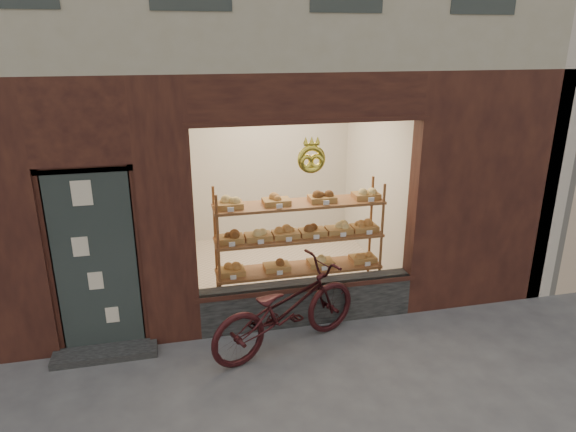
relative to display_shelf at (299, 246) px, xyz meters
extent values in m
cube|color=black|center=(0.00, -0.42, -0.60)|extent=(2.70, 0.25, 0.55)
cube|color=#2A3332|center=(-2.45, -0.49, 0.23)|extent=(0.90, 0.04, 2.15)
cube|color=black|center=(-2.45, -0.65, -0.83)|extent=(1.15, 0.35, 0.08)
torus|color=yellow|center=(0.00, -0.53, 1.28)|extent=(0.33, 0.07, 0.33)
cube|color=brown|center=(0.00, 0.00, -0.82)|extent=(2.20, 0.45, 0.04)
cube|color=brown|center=(0.00, 0.00, -0.32)|extent=(2.20, 0.45, 0.03)
cube|color=brown|center=(0.00, 0.00, 0.13)|extent=(2.20, 0.45, 0.04)
cube|color=brown|center=(0.00, 0.00, 0.58)|extent=(2.20, 0.45, 0.04)
cylinder|color=brown|center=(-1.07, -0.19, -0.02)|extent=(0.04, 0.04, 1.70)
cylinder|color=brown|center=(1.07, -0.19, -0.02)|extent=(0.04, 0.04, 1.70)
cylinder|color=brown|center=(-1.07, 0.20, -0.02)|extent=(0.04, 0.04, 1.70)
cylinder|color=brown|center=(1.07, 0.20, -0.02)|extent=(0.04, 0.04, 1.70)
cube|color=olive|center=(-0.90, 0.00, -0.27)|extent=(0.34, 0.24, 0.07)
sphere|color=#9E632B|center=(-0.90, 0.00, -0.18)|extent=(0.11, 0.11, 0.11)
cube|color=silver|center=(-0.90, -0.18, -0.27)|extent=(0.07, 0.01, 0.05)
cube|color=olive|center=(-0.30, 0.00, -0.27)|extent=(0.34, 0.24, 0.07)
sphere|color=#4C2811|center=(-0.30, 0.00, -0.18)|extent=(0.11, 0.11, 0.11)
cube|color=silver|center=(-0.30, -0.18, -0.27)|extent=(0.08, 0.01, 0.05)
cube|color=olive|center=(0.30, 0.00, -0.27)|extent=(0.34, 0.24, 0.07)
sphere|color=tan|center=(0.30, 0.00, -0.18)|extent=(0.11, 0.11, 0.11)
cube|color=silver|center=(0.30, -0.18, -0.27)|extent=(0.07, 0.01, 0.05)
cube|color=olive|center=(0.90, 0.00, -0.27)|extent=(0.34, 0.24, 0.07)
sphere|color=#9E632B|center=(0.90, 0.00, -0.18)|extent=(0.11, 0.11, 0.11)
cube|color=silver|center=(0.90, -0.18, -0.27)|extent=(0.08, 0.01, 0.05)
cube|color=olive|center=(-0.90, 0.00, 0.18)|extent=(0.34, 0.24, 0.07)
sphere|color=#4C2811|center=(-0.90, 0.00, 0.27)|extent=(0.11, 0.11, 0.11)
cube|color=silver|center=(-0.90, -0.18, 0.18)|extent=(0.07, 0.01, 0.06)
cube|color=olive|center=(-0.54, 0.00, 0.18)|extent=(0.34, 0.24, 0.07)
sphere|color=tan|center=(-0.54, 0.00, 0.27)|extent=(0.11, 0.11, 0.11)
cube|color=silver|center=(-0.54, -0.18, 0.18)|extent=(0.08, 0.01, 0.06)
cube|color=olive|center=(-0.18, 0.00, 0.18)|extent=(0.34, 0.24, 0.07)
sphere|color=#9E632B|center=(-0.18, 0.00, 0.27)|extent=(0.11, 0.11, 0.11)
cube|color=silver|center=(-0.18, -0.18, 0.18)|extent=(0.07, 0.01, 0.06)
cube|color=olive|center=(0.18, 0.00, 0.18)|extent=(0.34, 0.24, 0.07)
sphere|color=#4C2811|center=(0.18, 0.00, 0.27)|extent=(0.11, 0.11, 0.11)
cube|color=silver|center=(0.18, -0.18, 0.18)|extent=(0.07, 0.01, 0.06)
cube|color=olive|center=(0.54, 0.00, 0.18)|extent=(0.34, 0.24, 0.07)
sphere|color=tan|center=(0.54, 0.00, 0.27)|extent=(0.11, 0.11, 0.11)
cube|color=silver|center=(0.54, -0.18, 0.18)|extent=(0.08, 0.01, 0.06)
cube|color=olive|center=(0.90, 0.00, 0.18)|extent=(0.34, 0.24, 0.07)
sphere|color=#9E632B|center=(0.90, 0.00, 0.27)|extent=(0.11, 0.11, 0.11)
cube|color=silver|center=(0.90, -0.18, 0.18)|extent=(0.08, 0.01, 0.06)
cube|color=olive|center=(-0.90, 0.00, 0.63)|extent=(0.34, 0.24, 0.07)
sphere|color=tan|center=(-0.90, 0.00, 0.72)|extent=(0.11, 0.11, 0.11)
cube|color=silver|center=(-0.90, -0.18, 0.63)|extent=(0.07, 0.01, 0.06)
cube|color=olive|center=(-0.30, 0.00, 0.63)|extent=(0.34, 0.24, 0.07)
sphere|color=#9E632B|center=(-0.30, 0.00, 0.72)|extent=(0.11, 0.11, 0.11)
cube|color=silver|center=(-0.30, -0.18, 0.63)|extent=(0.08, 0.01, 0.06)
cube|color=olive|center=(0.30, 0.00, 0.63)|extent=(0.34, 0.24, 0.07)
sphere|color=#4C2811|center=(0.30, 0.00, 0.72)|extent=(0.11, 0.11, 0.11)
cube|color=silver|center=(0.30, -0.18, 0.63)|extent=(0.07, 0.01, 0.06)
cube|color=olive|center=(0.90, 0.00, 0.63)|extent=(0.34, 0.24, 0.07)
sphere|color=tan|center=(0.90, 0.00, 0.72)|extent=(0.11, 0.11, 0.11)
cube|color=silver|center=(0.90, -0.18, 0.63)|extent=(0.08, 0.01, 0.06)
imported|color=black|center=(-0.39, -0.94, -0.36)|extent=(2.05, 1.34, 1.02)
camera|label=1|loc=(-1.56, -6.03, 2.56)|focal=32.00mm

